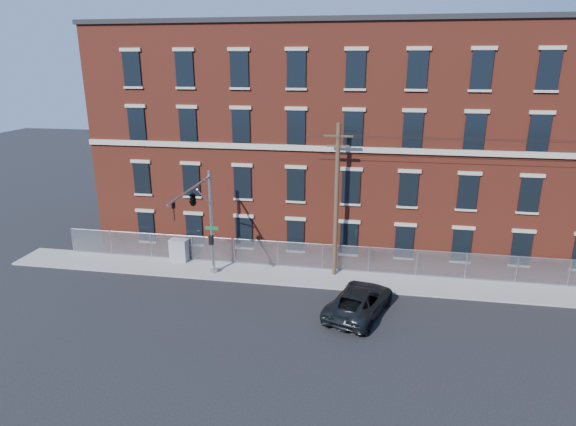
# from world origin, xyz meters

# --- Properties ---
(ground) EXTENTS (140.00, 140.00, 0.00)m
(ground) POSITION_xyz_m (0.00, 0.00, 0.00)
(ground) COLOR black
(ground) RESTS_ON ground
(sidewalk) EXTENTS (65.00, 3.00, 0.12)m
(sidewalk) POSITION_xyz_m (12.00, 5.00, 0.06)
(sidewalk) COLOR gray
(sidewalk) RESTS_ON ground
(mill_building) EXTENTS (55.30, 14.32, 16.30)m
(mill_building) POSITION_xyz_m (12.00, 13.93, 8.15)
(mill_building) COLOR maroon
(mill_building) RESTS_ON ground
(chain_link_fence) EXTENTS (59.06, 0.06, 1.85)m
(chain_link_fence) POSITION_xyz_m (12.00, 6.30, 1.06)
(chain_link_fence) COLOR #A5A8AD
(chain_link_fence) RESTS_ON ground
(traffic_signal_mast) EXTENTS (0.90, 6.75, 7.00)m
(traffic_signal_mast) POSITION_xyz_m (-6.00, 2.18, 5.39)
(traffic_signal_mast) COLOR #9EA0A5
(traffic_signal_mast) RESTS_ON ground
(utility_pole_near) EXTENTS (1.80, 0.28, 10.00)m
(utility_pole_near) POSITION_xyz_m (2.00, 5.60, 5.34)
(utility_pole_near) COLOR #4C3926
(utility_pole_near) RESTS_ON ground
(pickup_truck) EXTENTS (4.28, 6.20, 1.57)m
(pickup_truck) POSITION_xyz_m (3.81, 0.77, 0.79)
(pickup_truck) COLOR black
(pickup_truck) RESTS_ON ground
(utility_cabinet) EXTENTS (1.33, 0.77, 1.59)m
(utility_cabinet) POSITION_xyz_m (-9.03, 6.00, 0.92)
(utility_cabinet) COLOR gray
(utility_cabinet) RESTS_ON sidewalk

